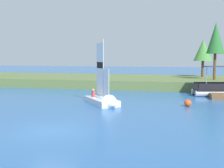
{
  "coord_description": "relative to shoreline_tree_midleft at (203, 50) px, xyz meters",
  "views": [
    {
      "loc": [
        6.22,
        -13.09,
        3.84
      ],
      "look_at": [
        0.2,
        13.43,
        1.2
      ],
      "focal_mm": 44.3,
      "sensor_mm": 36.0,
      "label": 1
    }
  ],
  "objects": [
    {
      "name": "shoreline_tree_centre",
      "position": [
        0.91,
        -5.21,
        1.28
      ],
      "size": [
        2.13,
        2.13,
        6.96
      ],
      "color": "brown",
      "rests_on": "shore_bank"
    },
    {
      "name": "sailboat",
      "position": [
        -9.24,
        -19.81,
        -4.43
      ],
      "size": [
        3.92,
        4.48,
        5.77
      ],
      "rotation": [
        0.0,
        0.0,
        -0.92
      ],
      "color": "silver",
      "rests_on": "ground"
    },
    {
      "name": "channel_buoy",
      "position": [
        -2.81,
        -18.87,
        -4.53
      ],
      "size": [
        0.55,
        0.55,
        0.55
      ],
      "primitive_type": "sphere",
      "color": "#E54C19",
      "rests_on": "ground"
    },
    {
      "name": "ground_plane",
      "position": [
        -10.08,
        -27.89,
        -4.81
      ],
      "size": [
        200.0,
        200.0,
        0.0
      ],
      "primitive_type": "plane",
      "color": "#2D609E"
    },
    {
      "name": "shoreline_tree_midleft",
      "position": [
        0.0,
        0.0,
        0.0
      ],
      "size": [
        2.61,
        2.61,
        5.29
      ],
      "color": "brown",
      "rests_on": "shore_bank"
    },
    {
      "name": "wooden_dock",
      "position": [
        0.4,
        -12.11,
        -4.59
      ],
      "size": [
        1.89,
        5.87,
        0.45
      ],
      "primitive_type": "cube",
      "color": "brown",
      "rests_on": "ground"
    },
    {
      "name": "shore_bank",
      "position": [
        -10.08,
        -2.91,
        -4.27
      ],
      "size": [
        80.0,
        13.52,
        1.07
      ],
      "primitive_type": "cube",
      "color": "#5B703D",
      "rests_on": "ground"
    }
  ]
}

